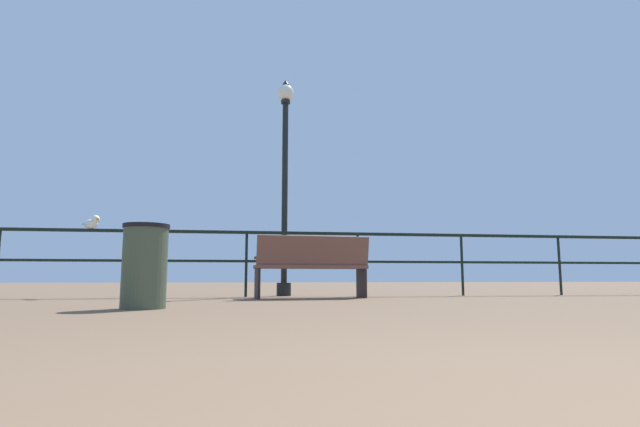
# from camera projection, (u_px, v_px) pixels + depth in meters

# --- Properties ---
(pier_railing) EXTENTS (24.08, 0.05, 1.06)m
(pier_railing) POSITION_uv_depth(u_px,v_px,m) (303.00, 249.00, 8.02)
(pier_railing) COLOR black
(pier_railing) RESTS_ON ground_plane
(bench_near_left) EXTENTS (1.73, 0.74, 0.92)m
(bench_near_left) POSITION_uv_depth(u_px,v_px,m) (312.00, 263.00, 7.29)
(bench_near_left) COLOR brown
(bench_near_left) RESTS_ON ground_plane
(lamppost_center) EXTENTS (0.29, 0.29, 3.83)m
(lamppost_center) POSITION_uv_depth(u_px,v_px,m) (285.00, 171.00, 8.48)
(lamppost_center) COLOR black
(lamppost_center) RESTS_ON ground_plane
(seagull_on_rail) EXTENTS (0.35, 0.34, 0.20)m
(seagull_on_rail) POSITION_uv_depth(u_px,v_px,m) (92.00, 223.00, 7.56)
(seagull_on_rail) COLOR white
(seagull_on_rail) RESTS_ON pier_railing
(trash_bin) EXTENTS (0.46, 0.46, 0.85)m
(trash_bin) POSITION_uv_depth(u_px,v_px,m) (145.00, 266.00, 4.90)
(trash_bin) COLOR #3E4A36
(trash_bin) RESTS_ON ground_plane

